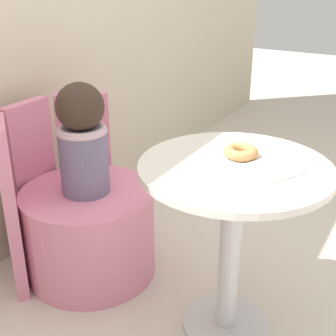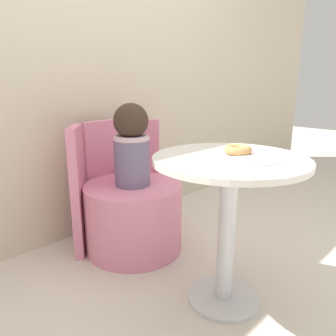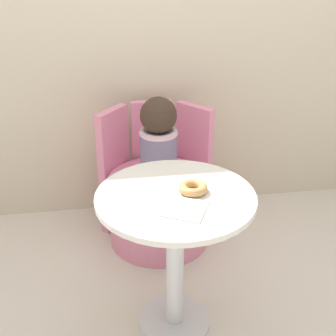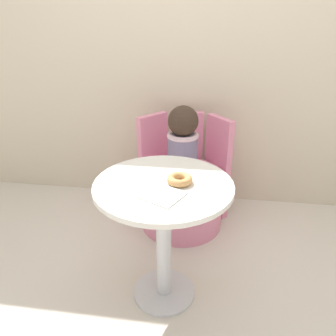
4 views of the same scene
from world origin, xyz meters
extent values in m
plane|color=beige|center=(0.00, 0.00, 0.00)|extent=(12.00, 12.00, 0.00)
cube|color=beige|center=(0.00, 1.13, 1.20)|extent=(6.00, 0.06, 2.40)
cylinder|color=silver|center=(-0.06, 0.01, 0.01)|extent=(0.33, 0.33, 0.02)
cylinder|color=silver|center=(-0.06, 0.01, 0.34)|extent=(0.08, 0.08, 0.64)
cylinder|color=silver|center=(-0.06, 0.01, 0.67)|extent=(0.65, 0.65, 0.02)
cylinder|color=pink|center=(-0.03, 0.69, 0.20)|extent=(0.57, 0.57, 0.41)
cube|color=pink|center=(-0.03, 1.00, 0.37)|extent=(0.24, 0.05, 0.75)
cube|color=pink|center=(0.21, 0.89, 0.37)|extent=(0.20, 0.22, 0.75)
cube|color=pink|center=(-0.27, 0.89, 0.37)|extent=(0.20, 0.22, 0.75)
cylinder|color=slate|center=(-0.03, 0.69, 0.55)|extent=(0.20, 0.20, 0.28)
torus|color=beige|center=(-0.03, 0.69, 0.68)|extent=(0.21, 0.21, 0.04)
sphere|color=#38281E|center=(-0.03, 0.69, 0.78)|extent=(0.20, 0.20, 0.20)
torus|color=tan|center=(0.02, 0.03, 0.70)|extent=(0.12, 0.12, 0.04)
cube|color=white|center=(-0.04, -0.10, 0.69)|extent=(0.21, 0.21, 0.01)
camera|label=1|loc=(-1.39, -0.51, 1.30)|focal=50.00mm
camera|label=2|loc=(-1.18, -0.73, 0.99)|focal=35.00mm
camera|label=3|loc=(-0.34, -1.60, 1.62)|focal=50.00mm
camera|label=4|loc=(0.15, -1.31, 1.40)|focal=35.00mm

